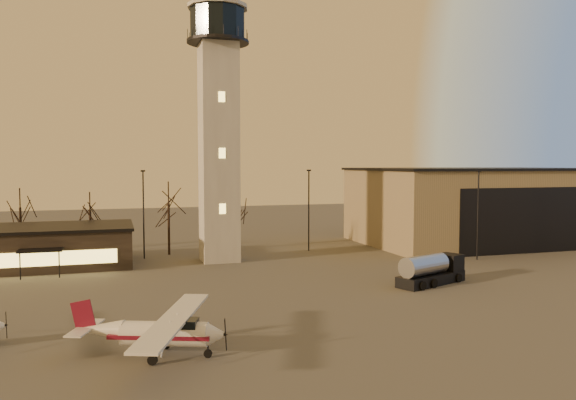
{
  "coord_description": "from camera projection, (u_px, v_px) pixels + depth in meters",
  "views": [
    {
      "loc": [
        -11.21,
        -31.77,
        10.82
      ],
      "look_at": [
        2.74,
        13.0,
        7.81
      ],
      "focal_mm": 35.0,
      "sensor_mm": 36.0,
      "label": 1
    }
  ],
  "objects": [
    {
      "name": "fuel_truck",
      "position": [
        431.0,
        272.0,
        50.52
      ],
      "size": [
        7.7,
        4.7,
        2.76
      ],
      "rotation": [
        0.0,
        0.0,
        0.38
      ],
      "color": "black",
      "rests_on": "ground"
    },
    {
      "name": "light_poles",
      "position": [
        222.0,
        212.0,
        63.62
      ],
      "size": [
        58.5,
        12.25,
        10.14
      ],
      "color": "black",
      "rests_on": "ground"
    },
    {
      "name": "terminal",
      "position": [
        6.0,
        248.0,
        58.09
      ],
      "size": [
        25.4,
        12.2,
        4.3
      ],
      "color": "black",
      "rests_on": "ground"
    },
    {
      "name": "hangar",
      "position": [
        474.0,
        205.0,
        77.02
      ],
      "size": [
        30.6,
        20.6,
        10.3
      ],
      "color": "#877758",
      "rests_on": "ground"
    },
    {
      "name": "ground",
      "position": [
        308.0,
        341.0,
        34.29
      ],
      "size": [
        220.0,
        220.0,
        0.0
      ],
      "primitive_type": "plane",
      "color": "#43413E",
      "rests_on": "ground"
    },
    {
      "name": "control_tower",
      "position": [
        219.0,
        114.0,
        61.82
      ],
      "size": [
        6.8,
        6.8,
        32.6
      ],
      "color": "#9F9D97",
      "rests_on": "ground"
    },
    {
      "name": "tree_row",
      "position": [
        92.0,
        205.0,
        67.14
      ],
      "size": [
        37.2,
        9.2,
        8.8
      ],
      "color": "black",
      "rests_on": "ground"
    },
    {
      "name": "cessna_front",
      "position": [
        167.0,
        338.0,
        31.43
      ],
      "size": [
        9.41,
        11.47,
        3.23
      ],
      "rotation": [
        0.0,
        0.0,
        -0.36
      ],
      "color": "silver",
      "rests_on": "ground"
    }
  ]
}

